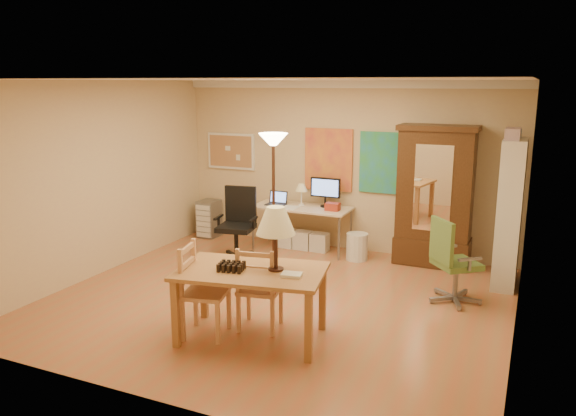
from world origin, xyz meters
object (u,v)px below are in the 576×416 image
at_px(computer_desk, 304,223).
at_px(armoire, 434,205).
at_px(bookshelf, 509,214).
at_px(office_chair_black, 237,241).
at_px(dining_table, 260,256).
at_px(office_chair_green, 453,280).

height_order(computer_desk, armoire, armoire).
bearing_deg(bookshelf, office_chair_black, -172.23).
bearing_deg(armoire, computer_desk, -177.66).
xyz_separation_m(armoire, bookshelf, (1.05, -0.49, 0.07)).
relative_size(office_chair_black, armoire, 0.54).
height_order(dining_table, armoire, armoire).
bearing_deg(office_chair_green, dining_table, -132.71).
bearing_deg(armoire, bookshelf, -24.85).
height_order(office_chair_green, bookshelf, bookshelf).
relative_size(dining_table, bookshelf, 0.85).
xyz_separation_m(dining_table, bookshelf, (2.27, 2.79, 0.07)).
bearing_deg(bookshelf, armoire, 155.15).
bearing_deg(office_chair_black, computer_desk, 51.74).
bearing_deg(armoire, dining_table, -110.33).
relative_size(office_chair_black, office_chair_green, 1.05).
xyz_separation_m(computer_desk, bookshelf, (3.08, -0.40, 0.54)).
bearing_deg(computer_desk, armoire, 2.34).
bearing_deg(dining_table, computer_desk, 104.37).
distance_m(dining_table, office_chair_black, 2.82).
bearing_deg(computer_desk, bookshelf, -7.45).
xyz_separation_m(dining_table, office_chair_green, (1.72, 1.86, -0.62)).
bearing_deg(office_chair_green, office_chair_black, 172.78).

